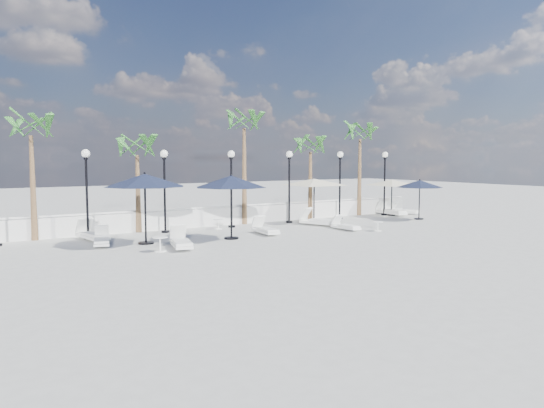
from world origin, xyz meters
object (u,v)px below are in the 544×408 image
parasol_navy_mid (231,182)px  parasol_navy_right (420,184)px  lounger_2 (102,240)px  parasol_navy_left (145,181)px  lounger_5 (345,226)px  parasol_cream_sq_a (314,179)px  lounger_4 (265,229)px  lounger_8 (405,211)px  parasol_cream_sq_b (392,180)px  lounger_6 (319,220)px  lounger_7 (391,211)px  lounger_3 (181,242)px  lounger_1 (92,234)px

parasol_navy_mid → parasol_navy_right: parasol_navy_mid is taller
lounger_2 → parasol_navy_left: (1.63, -0.53, 2.34)m
lounger_5 → parasol_cream_sq_a: (0.79, 3.56, 2.12)m
lounger_4 → parasol_navy_right: size_ratio=0.76×
lounger_8 → parasol_navy_mid: parasol_navy_mid is taller
lounger_5 → parasol_navy_left: parasol_navy_left is taller
lounger_2 → lounger_5: lounger_2 is taller
lounger_5 → parasol_navy_right: bearing=8.8°
parasol_navy_left → parasol_cream_sq_b: 16.35m
lounger_6 → lounger_7: lounger_7 is taller
lounger_3 → parasol_navy_right: (15.18, 1.74, 1.75)m
lounger_8 → parasol_cream_sq_a: parasol_cream_sq_a is taller
lounger_1 → parasol_navy_left: parasol_navy_left is taller
parasol_navy_right → parasol_cream_sq_b: 2.38m
lounger_3 → lounger_1: bearing=136.5°
lounger_1 → parasol_navy_mid: (5.14, -2.80, 2.19)m
lounger_5 → parasol_cream_sq_a: 4.22m
lounger_7 → parasol_cream_sq_a: parasol_cream_sq_a is taller
lounger_2 → lounger_8: lounger_2 is taller
lounger_5 → parasol_cream_sq_b: 7.80m
lounger_3 → parasol_cream_sq_a: (9.52, 4.11, 2.08)m
lounger_7 → parasol_navy_mid: bearing=-163.0°
lounger_7 → lounger_1: bearing=-175.8°
lounger_7 → parasol_navy_mid: parasol_navy_mid is taller
lounger_3 → parasol_cream_sq_a: bearing=37.9°
lounger_1 → parasol_cream_sq_b: bearing=-7.7°
parasol_cream_sq_a → parasol_cream_sq_b: size_ratio=1.11×
lounger_3 → parasol_cream_sq_a: size_ratio=0.41×
lounger_5 → lounger_6: size_ratio=0.75×
lounger_5 → lounger_8: 8.62m
parasol_cream_sq_b → lounger_4: bearing=-166.0°
lounger_2 → parasol_cream_sq_a: bearing=24.2°
lounger_1 → lounger_8: size_ratio=1.25×
lounger_2 → parasol_navy_mid: bearing=1.9°
lounger_3 → lounger_6: (8.70, 2.59, 0.01)m
lounger_4 → parasol_navy_left: size_ratio=0.58×
parasol_navy_right → parasol_cream_sq_a: bearing=157.3°
parasol_navy_right → parasol_navy_left: bearing=179.9°
lounger_2 → parasol_navy_left: 2.90m
parasol_cream_sq_a → lounger_6: bearing=-118.3°
lounger_7 → parasol_navy_right: 2.96m
parasol_cream_sq_b → lounger_7: bearing=121.5°
lounger_5 → parasol_navy_right: 6.80m
lounger_1 → lounger_3: size_ratio=1.05×
lounger_2 → lounger_5: 11.27m
lounger_1 → lounger_8: bearing=-7.7°
lounger_4 → parasol_navy_left: 5.97m
lounger_3 → lounger_8: lounger_3 is taller
lounger_3 → lounger_7: 15.92m
parasol_cream_sq_a → lounger_4: bearing=-151.0°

